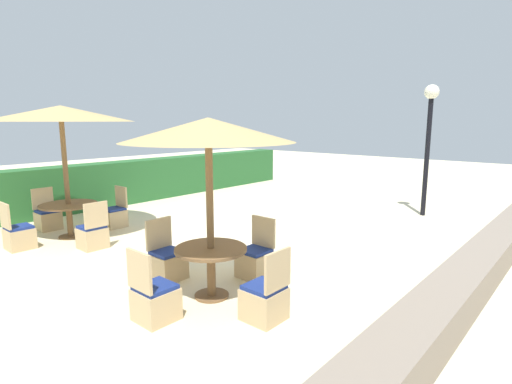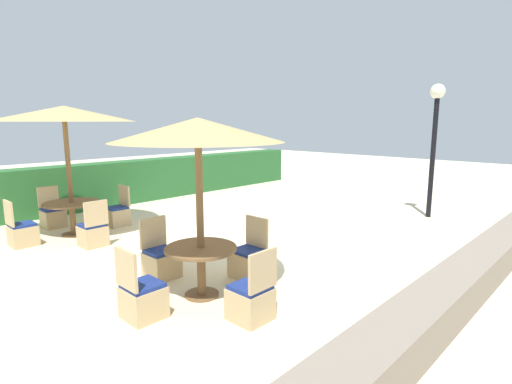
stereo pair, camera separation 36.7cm
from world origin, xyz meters
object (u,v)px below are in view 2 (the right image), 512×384
patio_chair_back_left_north (53,216)px  patio_chair_back_left_west (22,233)px  parasol_front_left (198,131)px  patio_chair_front_left_north (161,261)px  parasol_back_left (64,114)px  patio_chair_back_left_south (93,233)px  patio_chair_front_left_south (251,300)px  lamp_post (435,124)px  patio_chair_back_left_east (118,214)px  patio_chair_front_left_east (249,260)px  round_table_back_left (72,209)px  patio_chair_front_left_west (142,298)px  round_table_front_left (201,258)px

patio_chair_back_left_north → patio_chair_back_left_west: 1.43m
parasol_front_left → patio_chair_front_left_north: 2.27m
parasol_back_left → patio_chair_back_left_south: bearing=-92.9°
patio_chair_front_left_south → patio_chair_back_left_south: size_ratio=1.00×
patio_chair_front_left_south → lamp_post: bearing=3.7°
patio_chair_back_left_west → patio_chair_back_left_east: bearing=92.8°
patio_chair_front_left_south → patio_chair_back_left_north: (-0.01, 6.40, 0.00)m
lamp_post → patio_chair_back_left_west: (-7.96, 4.89, -2.09)m
lamp_post → patio_chair_back_left_south: lamp_post is taller
patio_chair_front_left_east → round_table_back_left: (-0.94, 4.38, 0.32)m
patio_chair_front_left_south → patio_chair_back_left_west: size_ratio=1.00×
lamp_post → patio_chair_back_left_east: size_ratio=3.57×
lamp_post → patio_chair_back_left_south: bearing=151.1°
patio_chair_front_left_west → patio_chair_back_left_south: bearing=164.9°
patio_chair_front_left_north → round_table_back_left: 3.41m
patio_chair_front_left_east → patio_chair_back_left_north: 5.48m
patio_chair_front_left_south → parasol_front_left: bearing=88.9°
lamp_post → patio_chair_back_left_west: bearing=148.4°
patio_chair_front_left_east → patio_chair_front_left_west: same height
patio_chair_front_left_west → parasol_front_left: bearing=88.3°
patio_chair_front_left_north → patio_chair_front_left_east: bearing=134.4°
patio_chair_back_left_north → patio_chair_back_left_east: 1.46m
patio_chair_front_left_north → patio_chair_back_left_south: bearing=-89.3°
patio_chair_front_left_east → patio_chair_back_left_south: (-0.99, 3.30, 0.00)m
patio_chair_back_left_west → round_table_front_left: bearing=12.7°
parasol_front_left → patio_chair_front_left_west: bearing=178.3°
lamp_post → patio_chair_front_left_east: bearing=174.6°
patio_chair_front_left_east → patio_chair_back_left_south: same height
round_table_back_left → patio_chair_back_left_east: (1.06, 0.05, -0.32)m
lamp_post → round_table_back_left: size_ratio=2.90×
patio_chair_front_left_west → patio_chair_back_left_south: size_ratio=1.00×
round_table_back_left → patio_chair_front_left_south: bearing=-90.5°
parasol_front_left → patio_chair_back_left_north: parasol_front_left is taller
round_table_front_left → patio_chair_front_left_east: size_ratio=1.07×
parasol_back_left → patio_chair_front_left_north: bearing=-90.4°
parasol_front_left → patio_chair_back_left_west: bearing=102.7°
patio_chair_front_left_east → patio_chair_back_left_east: bearing=-1.5°
round_table_front_left → patio_chair_front_left_west: patio_chair_front_left_west is taller
parasol_front_left → patio_chair_back_left_east: parasol_front_left is taller
patio_chair_front_left_west → patio_chair_back_left_north: 5.46m
lamp_post → round_table_back_left: (-6.95, 4.94, -1.77)m
patio_chair_back_left_south → patio_chair_back_left_west: same height
parasol_back_left → patio_chair_back_left_north: bearing=92.8°
lamp_post → patio_chair_back_left_east: (-5.90, 5.00, -2.09)m
patio_chair_front_left_north → patio_chair_back_left_south: (-0.03, 2.31, 0.00)m
patio_chair_front_left_east → patio_chair_back_left_west: bearing=24.2°
patio_chair_back_left_west → patio_chair_front_left_south: bearing=10.2°
patio_chair_front_left_north → patio_chair_back_left_north: bearing=-89.7°
lamp_post → patio_chair_front_left_east: lamp_post is taller
round_table_back_left → patio_chair_back_left_east: 1.10m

